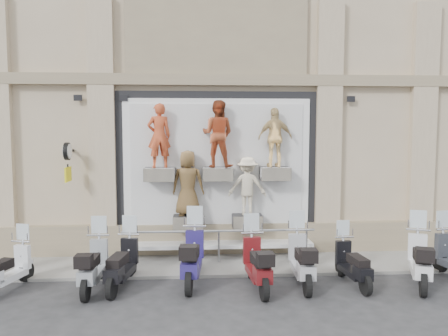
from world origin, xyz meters
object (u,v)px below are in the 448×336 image
Objects in this scene: scooter_e at (192,247)px; scooter_f at (257,254)px; scooter_d at (122,254)px; guard_rail at (219,248)px; scooter_i at (420,250)px; scooter_g at (302,251)px; scooter_h at (353,255)px; scooter_b at (7,260)px; scooter_c at (93,256)px; clock_sign_bracket at (68,157)px.

scooter_e is 1.07× the size of scooter_f.
scooter_f is (2.98, -0.24, 0.03)m from scooter_d.
scooter_i reaches higher than guard_rail.
scooter_d is 2.99m from scooter_f.
scooter_g is 1.15× the size of scooter_h.
scooter_f is 1.05m from scooter_g.
scooter_i is at bearing -4.67° from scooter_f.
scooter_g is (1.79, -1.55, 0.33)m from guard_rail.
scooter_b is 6.47m from scooter_g.
scooter_i is at bearing -0.93° from scooter_g.
guard_rail is 1.91m from scooter_f.
scooter_g is 1.16m from scooter_h.
scooter_e reaches higher than scooter_g.
scooter_d is at bearing 7.70° from scooter_c.
scooter_h is (5.17, -0.17, -0.07)m from scooter_d.
scooter_b is at bearing -176.81° from scooter_g.
guard_rail is 4.96× the size of clock_sign_bracket.
clock_sign_bracket is at bearing 173.16° from guard_rail.
scooter_b is 2.45m from scooter_d.
guard_rail is at bearing 67.77° from scooter_e.
scooter_b is at bearing 173.60° from scooter_h.
scooter_e reaches higher than guard_rail.
clock_sign_bracket is 8.86m from scooter_i.
scooter_d is at bearing 16.54° from scooter_b.
scooter_f reaches higher than scooter_h.
scooter_e is at bearing 15.38° from scooter_d.
scooter_h is (6.84, -2.12, -2.11)m from clock_sign_bracket.
scooter_g is at bearing -19.54° from clock_sign_bracket.
guard_rail is 2.69m from scooter_d.
scooter_i is (5.12, -0.44, -0.03)m from scooter_e.
scooter_g reaches higher than scooter_f.
scooter_e is 5.14m from scooter_i.
scooter_f is 0.98× the size of scooter_i.
scooter_f is at bearing 4.23° from scooter_d.
scooter_d is (2.45, 0.06, 0.07)m from scooter_b.
scooter_i is (6.68, -0.26, 0.05)m from scooter_d.
scooter_h is at bearing -2.37° from scooter_f.
guard_rail is at bearing -179.67° from scooter_i.
scooter_e is 1.04× the size of scooter_i.
scooter_c reaches higher than scooter_d.
guard_rail is 2.56× the size of scooter_i.
scooter_b is at bearing -171.51° from scooter_e.
scooter_d is 0.90× the size of scooter_e.
guard_rail is 2.72× the size of scooter_d.
clock_sign_bracket is 5.53m from scooter_f.
scooter_i is at bearing 6.53° from scooter_d.
scooter_g is (5.69, -2.02, -2.01)m from clock_sign_bracket.
scooter_f is 1.14× the size of scooter_h.
scooter_i is at bearing -1.01° from scooter_c.
scooter_e reaches higher than scooter_h.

